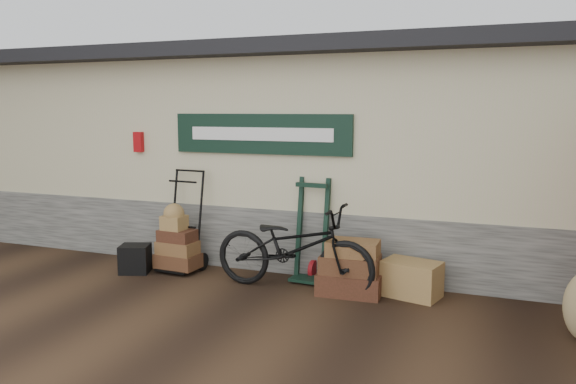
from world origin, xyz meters
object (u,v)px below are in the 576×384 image
object	(u,v)px
green_barrow	(311,230)
wicker_hamper	(411,279)
suitcase_stack	(350,267)
bicycle	(293,243)
porter_trolley	(184,220)
black_trunk	(135,259)

from	to	relation	value
green_barrow	wicker_hamper	xyz separation A→B (m)	(1.37, -0.20, -0.47)
suitcase_stack	bicycle	size ratio (longest dim) A/B	0.37
porter_trolley	bicycle	size ratio (longest dim) A/B	0.68
wicker_hamper	bicycle	world-z (taller)	bicycle
black_trunk	bicycle	bearing A→B (deg)	1.12
green_barrow	bicycle	world-z (taller)	green_barrow
suitcase_stack	black_trunk	distance (m)	3.08
wicker_hamper	bicycle	distance (m)	1.52
green_barrow	wicker_hamper	bearing A→B (deg)	-4.36
bicycle	green_barrow	bearing A→B (deg)	-3.70
suitcase_stack	wicker_hamper	bearing A→B (deg)	14.09
green_barrow	suitcase_stack	size ratio (longest dim) A/B	1.75
wicker_hamper	porter_trolley	bearing A→B (deg)	179.27
porter_trolley	wicker_hamper	size ratio (longest dim) A/B	2.15
porter_trolley	wicker_hamper	xyz separation A→B (m)	(3.24, -0.04, -0.51)
suitcase_stack	bicycle	xyz separation A→B (m)	(-0.70, -0.13, 0.28)
wicker_hamper	black_trunk	size ratio (longest dim) A/B	1.70
porter_trolley	black_trunk	world-z (taller)	porter_trolley
black_trunk	bicycle	xyz separation A→B (m)	(2.37, 0.05, 0.43)
porter_trolley	suitcase_stack	distance (m)	2.55
black_trunk	green_barrow	bearing A→B (deg)	13.07
black_trunk	bicycle	distance (m)	2.40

